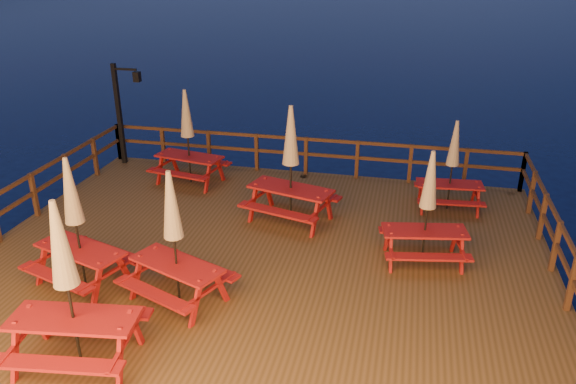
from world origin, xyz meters
The scene contains 12 objects.
ground centered at (0.00, 0.00, 0.00)m, with size 500.00×500.00×0.00m, color black.
deck centered at (0.00, 0.00, 0.20)m, with size 12.00×10.00×0.40m, color #4E3719.
deck_piles centered at (0.00, 0.00, -0.30)m, with size 11.44×9.44×1.40m.
railing centered at (0.00, 1.78, 1.16)m, with size 11.80×9.75×1.10m.
lamp_post centered at (-5.39, 4.55, 2.20)m, with size 0.85×0.18×3.00m.
picnic_table_0 centered at (3.30, 0.49, 1.66)m, with size 1.92×1.68×2.43m.
picnic_table_1 centered at (-1.92, -3.85, 1.84)m, with size 2.13×1.84×2.78m.
picnic_table_2 centered at (0.23, 1.78, 1.86)m, with size 2.33×2.08×2.81m.
picnic_table_3 centered at (3.91, 3.27, 1.58)m, with size 1.70×1.44×2.28m.
picnic_table_4 centered at (-1.07, -1.92, 1.73)m, with size 2.20×2.03×2.55m.
picnic_table_5 centered at (-3.00, 3.52, 1.76)m, with size 2.08×1.82×2.61m.
picnic_table_6 centered at (-3.07, -1.80, 1.75)m, with size 2.19×1.98×2.59m.
Camera 1 is at (2.80, -10.02, 6.35)m, focal length 35.00 mm.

